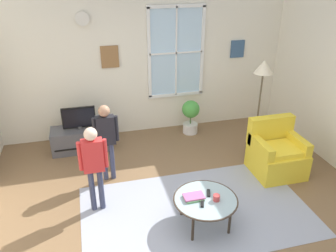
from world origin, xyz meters
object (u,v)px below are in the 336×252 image
object	(u,v)px
cup	(216,198)
remote_near_books	(209,193)
tv_stand	(81,139)
book_stack	(194,197)
potted_plant_by_window	(191,115)
coffee_table	(205,200)
person_black_shirt	(106,135)
armchair	(276,154)
person_red_shirt	(93,160)
remote_near_cup	(202,203)
floor_lamp	(263,76)
television	(79,118)

from	to	relation	value
cup	remote_near_books	world-z (taller)	cup
tv_stand	book_stack	size ratio (longest dim) A/B	4.01
tv_stand	cup	size ratio (longest dim) A/B	11.97
book_stack	cup	size ratio (longest dim) A/B	2.99
potted_plant_by_window	coffee_table	bearing A→B (deg)	-103.89
person_black_shirt	potted_plant_by_window	distance (m)	2.16
armchair	person_black_shirt	bearing A→B (deg)	170.06
armchair	person_red_shirt	distance (m)	2.91
person_red_shirt	potted_plant_by_window	bearing A→B (deg)	44.30
cup	remote_near_books	xyz separation A→B (m)	(-0.05, 0.15, -0.03)
armchair	remote_near_cup	size ratio (longest dim) A/B	6.21
coffee_table	remote_near_books	bearing A→B (deg)	50.95
remote_near_books	person_black_shirt	xyz separation A→B (m)	(-1.17, 1.26, 0.37)
remote_near_books	potted_plant_by_window	world-z (taller)	potted_plant_by_window
remote_near_cup	person_red_shirt	bearing A→B (deg)	149.28
coffee_table	book_stack	xyz separation A→B (m)	(-0.14, 0.05, 0.04)
armchair	potted_plant_by_window	size ratio (longest dim) A/B	1.28
tv_stand	floor_lamp	xyz separation A→B (m)	(3.06, -0.78, 1.18)
television	cup	xyz separation A→B (m)	(1.61, -2.48, -0.19)
coffee_table	person_red_shirt	size ratio (longest dim) A/B	0.66
armchair	floor_lamp	xyz separation A→B (m)	(0.03, 0.75, 1.06)
armchair	remote_near_cup	xyz separation A→B (m)	(-1.61, -0.98, 0.09)
armchair	book_stack	xyz separation A→B (m)	(-1.68, -0.84, 0.10)
cup	floor_lamp	distance (m)	2.42
coffee_table	remote_near_cup	bearing A→B (deg)	-131.74
book_stack	remote_near_cup	bearing A→B (deg)	-63.59
potted_plant_by_window	remote_near_books	bearing A→B (deg)	-102.75
tv_stand	book_stack	world-z (taller)	book_stack
person_black_shirt	floor_lamp	size ratio (longest dim) A/B	0.75
tv_stand	remote_near_cup	bearing A→B (deg)	-60.55
person_black_shirt	potted_plant_by_window	size ratio (longest dim) A/B	1.84
television	person_black_shirt	xyz separation A→B (m)	(0.39, -1.07, 0.15)
book_stack	remote_near_books	distance (m)	0.22
armchair	remote_near_books	xyz separation A→B (m)	(-1.46, -0.80, 0.09)
armchair	person_red_shirt	xyz separation A→B (m)	(-2.86, -0.23, 0.46)
person_black_shirt	potted_plant_by_window	bearing A→B (deg)	35.10
armchair	person_black_shirt	xyz separation A→B (m)	(-2.64, 0.46, 0.46)
cup	person_red_shirt	world-z (taller)	person_red_shirt
remote_near_books	remote_near_cup	world-z (taller)	same
tv_stand	remote_near_books	xyz separation A→B (m)	(1.57, -2.33, 0.20)
armchair	person_red_shirt	size ratio (longest dim) A/B	0.69
coffee_table	person_black_shirt	xyz separation A→B (m)	(-1.10, 1.35, 0.41)
person_red_shirt	tv_stand	bearing A→B (deg)	95.36
remote_near_books	person_black_shirt	world-z (taller)	person_black_shirt
remote_near_books	cup	bearing A→B (deg)	-73.33
remote_near_books	potted_plant_by_window	size ratio (longest dim) A/B	0.21
coffee_table	person_black_shirt	size ratio (longest dim) A/B	0.66
remote_near_cup	potted_plant_by_window	xyz separation A→B (m)	(0.71, 2.66, -0.02)
armchair	television	bearing A→B (deg)	153.20
television	potted_plant_by_window	bearing A→B (deg)	4.11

